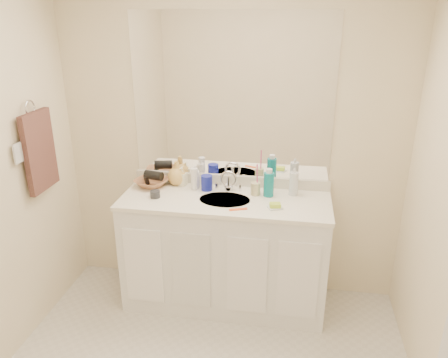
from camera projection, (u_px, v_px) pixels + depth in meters
name	position (u px, v px, depth m)	size (l,w,h in m)	color
wall_back	(231.00, 145.00, 3.30)	(2.60, 0.02, 2.40)	#F5E5C0
vanity_cabinet	(225.00, 253.00, 3.33)	(1.50, 0.55, 0.85)	white
countertop	(225.00, 200.00, 3.17)	(1.52, 0.57, 0.03)	white
backsplash	(231.00, 180.00, 3.39)	(1.52, 0.03, 0.08)	silver
sink_basin	(225.00, 201.00, 3.15)	(0.37, 0.37, 0.02)	beige
faucet	(229.00, 183.00, 3.29)	(0.02, 0.02, 0.11)	silver
mirror	(231.00, 98.00, 3.16)	(1.48, 0.01, 1.20)	white
blue_mug	(207.00, 183.00, 3.29)	(0.08, 0.08, 0.12)	#1721A4
tan_cup	(255.00, 189.00, 3.21)	(0.07, 0.07, 0.09)	#C9C28D
toothbrush	(257.00, 176.00, 3.17)	(0.01, 0.01, 0.19)	#DB397D
mouthwash_bottle	(269.00, 184.00, 3.18)	(0.08, 0.08, 0.18)	#0A7983
clear_pump_bottle	(294.00, 184.00, 3.19)	(0.07, 0.07, 0.17)	silver
soap_dish	(275.00, 208.00, 3.00)	(0.09, 0.07, 0.01)	white
green_soap	(275.00, 205.00, 3.00)	(0.08, 0.05, 0.03)	#B8DF36
orange_comb	(238.00, 209.00, 2.98)	(0.13, 0.03, 0.01)	#FF521A
dark_jar	(155.00, 194.00, 3.17)	(0.07, 0.07, 0.05)	#2B2C30
extra_white_bottle	(194.00, 179.00, 3.29)	(0.05, 0.05, 0.17)	white
soap_bottle_white	(196.00, 176.00, 3.33)	(0.07, 0.07, 0.18)	white
soap_bottle_cream	(182.00, 176.00, 3.38)	(0.07, 0.07, 0.15)	#FEF7CF
soap_bottle_yellow	(177.00, 173.00, 3.39)	(0.15, 0.15, 0.19)	#DDAF56
wicker_basket	(152.00, 183.00, 3.37)	(0.24, 0.24, 0.06)	#9B613E
hair_dryer	(154.00, 175.00, 3.34)	(0.07, 0.07, 0.14)	black
towel_ring	(30.00, 108.00, 2.88)	(0.11, 0.11, 0.01)	silver
hand_towel	(40.00, 151.00, 2.99)	(0.04, 0.32, 0.55)	#35201C
switch_plate	(18.00, 153.00, 2.79)	(0.01, 0.09, 0.13)	silver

